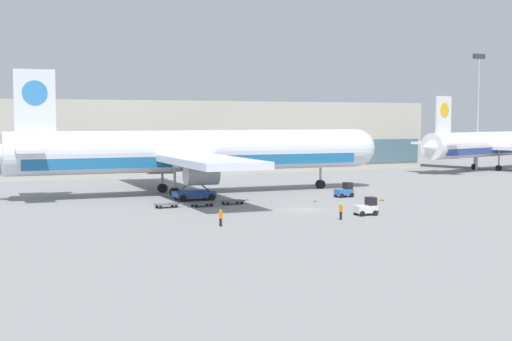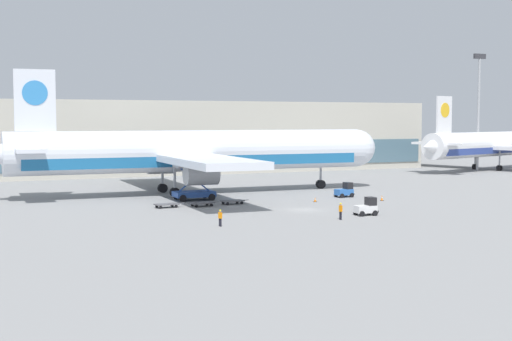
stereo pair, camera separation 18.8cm
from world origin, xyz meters
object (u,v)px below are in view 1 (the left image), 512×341
ground_crew_far (341,210)px  traffic_cone_far (315,200)px  baggage_dolly_lead (167,204)px  traffic_cone_near (382,198)px  airplane_distant (494,145)px  light_mast (478,104)px  airplane_main (191,153)px  baggage_tug_foreground (345,191)px  baggage_dolly_second (202,203)px  baggage_dolly_third (233,201)px  scissor_lift_loader (194,185)px  baggage_tug_mid (367,207)px  ground_crew_near (221,217)px

ground_crew_far → traffic_cone_far: (5.37, 15.45, -0.80)m
baggage_dolly_lead → ground_crew_far: 22.14m
traffic_cone_near → airplane_distant: bearing=35.6°
light_mast → airplane_main: size_ratio=0.41×
baggage_tug_foreground → baggage_dolly_second: (-21.21, -1.87, -0.49)m
airplane_main → traffic_cone_near: size_ratio=81.55×
baggage_dolly_third → baggage_tug_foreground: bearing=-0.7°
baggage_tug_foreground → traffic_cone_far: (-6.33, -3.18, -0.60)m
light_mast → airplane_main: bearing=-164.8°
traffic_cone_near → ground_crew_far: bearing=-136.9°
light_mast → baggage_dolly_lead: bearing=-156.9°
light_mast → baggage_tug_foreground: 59.63m
light_mast → ground_crew_far: light_mast is taller
scissor_lift_loader → baggage_dolly_third: size_ratio=1.40×
airplane_distant → traffic_cone_near: airplane_distant is taller
light_mast → airplane_distant: light_mast is taller
airplane_main → scissor_lift_loader: bearing=-105.0°
baggage_tug_mid → ground_crew_far: 4.84m
light_mast → baggage_tug_foreground: light_mast is taller
scissor_lift_loader → traffic_cone_near: size_ratio=7.40×
baggage_tug_foreground → baggage_dolly_third: baggage_tug_foreground is taller
baggage_dolly_second → ground_crew_far: bearing=-65.4°
airplane_main → scissor_lift_loader: (-2.18, -7.40, -3.89)m
baggage_tug_mid → baggage_dolly_second: size_ratio=0.67×
baggage_dolly_lead → baggage_dolly_third: size_ratio=1.00×
light_mast → traffic_cone_near: size_ratio=33.20×
scissor_lift_loader → baggage_tug_foreground: size_ratio=2.07×
light_mast → airplane_main: light_mast is taller
baggage_tug_foreground → traffic_cone_far: size_ratio=4.43×
baggage_dolly_third → airplane_distant: bearing=20.1°
light_mast → scissor_lift_loader: (-69.40, -25.69, -11.72)m
traffic_cone_near → baggage_dolly_third: bearing=167.2°
baggage_dolly_second → ground_crew_far: size_ratio=2.07×
baggage_dolly_third → traffic_cone_far: 10.81m
baggage_dolly_lead → traffic_cone_near: (27.72, -4.25, -0.04)m
baggage_dolly_lead → ground_crew_near: 16.53m
airplane_main → ground_crew_near: 31.49m
baggage_tug_foreground → baggage_dolly_lead: bearing=178.9°
baggage_tug_mid → ground_crew_near: 17.76m
airplane_distant → baggage_tug_mid: bearing=-158.8°
traffic_cone_far → baggage_dolly_third: bearing=169.8°
baggage_tug_mid → traffic_cone_far: baggage_tug_mid is taller
airplane_main → traffic_cone_near: airplane_main is taller
airplane_distant → baggage_dolly_lead: airplane_distant is taller
baggage_dolly_third → ground_crew_far: size_ratio=2.07×
baggage_dolly_lead → traffic_cone_near: 28.05m
airplane_distant → traffic_cone_near: (-53.92, -38.55, -4.78)m
airplane_distant → baggage_tug_foreground: (-56.13, -32.96, -4.26)m
baggage_tug_foreground → traffic_cone_near: 6.04m
baggage_dolly_lead → baggage_dolly_second: size_ratio=1.00×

